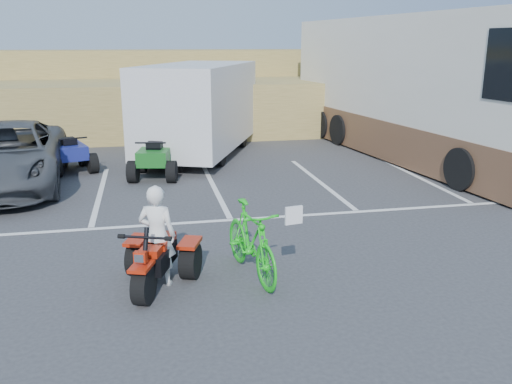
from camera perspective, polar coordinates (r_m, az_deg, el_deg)
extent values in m
plane|color=#363638|center=(8.64, -0.14, -7.92)|extent=(100.00, 100.00, 0.00)
cube|color=white|center=(13.27, -16.08, -0.10)|extent=(0.12, 5.00, 0.01)
cube|color=white|center=(13.32, -4.44, 0.52)|extent=(0.12, 5.00, 0.01)
cube|color=white|center=(13.90, 6.67, 1.10)|extent=(0.12, 5.00, 0.01)
cube|color=white|center=(14.95, 16.55, 1.58)|extent=(0.12, 5.00, 0.01)
cube|color=white|center=(16.39, 24.93, 1.95)|extent=(0.12, 5.00, 0.01)
cube|color=white|center=(10.85, -2.68, -2.95)|extent=(28.00, 0.12, 0.01)
cube|color=olive|center=(21.96, -7.54, 9.01)|extent=(40.00, 6.00, 2.00)
cube|color=olive|center=(25.36, -8.24, 12.10)|extent=(40.00, 4.00, 2.20)
imported|color=white|center=(7.95, -10.36, -4.53)|extent=(0.63, 0.52, 1.50)
imported|color=#14BF19|center=(8.13, -0.53, -5.16)|extent=(0.87, 1.95, 1.13)
imported|color=#44474B|center=(14.48, -24.84, 3.48)|extent=(2.97, 5.75, 1.55)
cube|color=silver|center=(17.04, -5.97, 9.06)|extent=(4.49, 6.45, 2.50)
cylinder|color=black|center=(17.21, -5.86, 5.09)|extent=(2.30, 1.48, 0.70)
cube|color=silver|center=(17.59, 16.66, 10.58)|extent=(4.26, 11.72, 4.12)
cube|color=brown|center=(17.76, 16.29, 5.80)|extent=(4.32, 11.73, 1.15)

